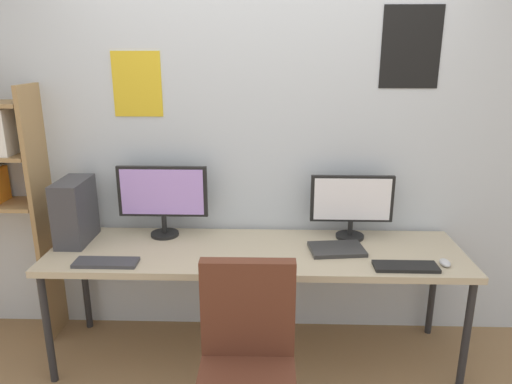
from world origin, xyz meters
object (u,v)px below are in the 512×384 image
at_px(keyboard_left, 106,263).
at_px(laptop_closed, 337,249).
at_px(monitor_left, 163,196).
at_px(keyboard_center, 254,265).
at_px(monitor_right, 352,203).
at_px(keyboard_right, 406,267).
at_px(desk, 256,257).
at_px(computer_mouse, 445,263).
at_px(pc_tower, 75,211).

height_order(keyboard_left, laptop_closed, laptop_closed).
height_order(monitor_left, keyboard_center, monitor_left).
relative_size(keyboard_left, keyboard_center, 1.08).
xyz_separation_m(monitor_left, monitor_right, (1.20, -0.00, -0.04)).
relative_size(monitor_left, keyboard_right, 1.62).
distance_m(desk, laptop_closed, 0.49).
relative_size(monitor_left, laptop_closed, 1.78).
relative_size(monitor_left, computer_mouse, 5.95).
distance_m(monitor_left, keyboard_right, 1.53).
xyz_separation_m(pc_tower, keyboard_right, (1.97, -0.33, -0.19)).
bearing_deg(computer_mouse, monitor_right, 139.74).
distance_m(desk, keyboard_left, 0.87).
relative_size(monitor_right, pc_tower, 1.30).
bearing_deg(monitor_right, keyboard_left, -162.93).
xyz_separation_m(monitor_right, laptop_closed, (-0.11, -0.22, -0.22)).
distance_m(keyboard_right, computer_mouse, 0.23).
xyz_separation_m(keyboard_center, computer_mouse, (1.07, 0.04, 0.01)).
bearing_deg(keyboard_left, laptop_closed, 9.57).
bearing_deg(monitor_right, keyboard_center, -143.61).
bearing_deg(computer_mouse, keyboard_right, -169.14).
distance_m(monitor_right, keyboard_center, 0.78).
bearing_deg(laptop_closed, keyboard_left, -177.36).
bearing_deg(computer_mouse, desk, 170.15).
height_order(monitor_left, keyboard_right, monitor_left).
relative_size(monitor_left, keyboard_left, 1.60).
bearing_deg(laptop_closed, computer_mouse, -24.09).
distance_m(keyboard_left, keyboard_right, 1.68).
relative_size(keyboard_left, laptop_closed, 1.12).
relative_size(monitor_right, computer_mouse, 5.41).
xyz_separation_m(keyboard_left, keyboard_center, (0.84, 0.00, 0.00)).
bearing_deg(keyboard_center, keyboard_right, 0.00).
xyz_separation_m(pc_tower, laptop_closed, (1.62, -0.11, -0.19)).
xyz_separation_m(desk, monitor_right, (0.60, 0.21, 0.28)).
relative_size(pc_tower, keyboard_center, 1.21).
bearing_deg(laptop_closed, desk, 172.35).
bearing_deg(computer_mouse, keyboard_center, -177.64).
bearing_deg(keyboard_left, monitor_right, 17.07).
xyz_separation_m(desk, monitor_left, (-0.60, 0.21, 0.32)).
height_order(keyboard_left, keyboard_center, same).
relative_size(monitor_right, laptop_closed, 1.62).
height_order(monitor_right, keyboard_left, monitor_right).
bearing_deg(laptop_closed, keyboard_right, -39.38).
distance_m(monitor_left, keyboard_left, 0.57).
xyz_separation_m(keyboard_center, keyboard_right, (0.84, 0.00, 0.00)).
distance_m(monitor_right, laptop_closed, 0.33).
relative_size(desk, pc_tower, 6.26).
bearing_deg(keyboard_right, laptop_closed, 147.55).
distance_m(monitor_right, computer_mouse, 0.65).
xyz_separation_m(keyboard_right, computer_mouse, (0.23, 0.04, 0.01)).
distance_m(keyboard_left, keyboard_center, 0.84).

